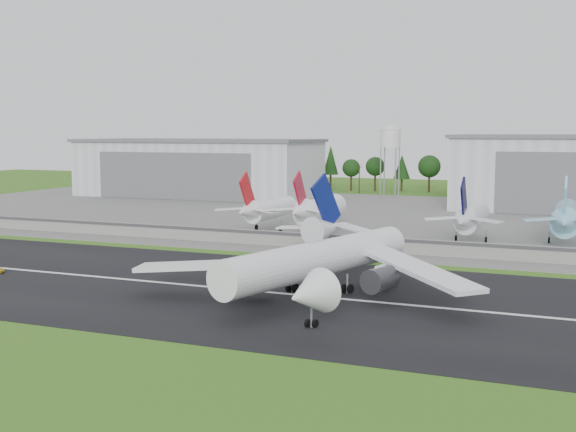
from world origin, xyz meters
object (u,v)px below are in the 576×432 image
at_px(main_airliner, 319,268).
at_px(parked_jet_skyblue, 566,218).
at_px(parked_jet_red_a, 266,209).
at_px(parked_jet_red_b, 316,210).
at_px(parked_jet_navy, 471,218).

relative_size(main_airliner, parked_jet_skyblue, 1.56).
bearing_deg(parked_jet_skyblue, parked_jet_red_a, -176.05).
relative_size(main_airliner, parked_jet_red_b, 1.86).
bearing_deg(parked_jet_skyblue, main_airliner, -115.87).
distance_m(parked_jet_red_a, parked_jet_skyblue, 73.63).
distance_m(parked_jet_red_a, parked_jet_navy, 52.61).
bearing_deg(parked_jet_navy, parked_jet_red_b, 179.89).
bearing_deg(parked_jet_red_a, parked_jet_navy, 0.00).
bearing_deg(main_airliner, parked_jet_red_a, -43.43).
relative_size(parked_jet_red_a, parked_jet_skyblue, 0.84).
xyz_separation_m(parked_jet_red_b, parked_jet_skyblue, (59.45, 5.00, -0.03)).
bearing_deg(parked_jet_skyblue, parked_jet_red_b, -175.19).
height_order(parked_jet_navy, parked_jet_skyblue, parked_jet_skyblue).
xyz_separation_m(main_airliner, parked_jet_red_a, (-38.54, 66.93, 1.03)).
height_order(parked_jet_red_a, parked_jet_navy, parked_jet_navy).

